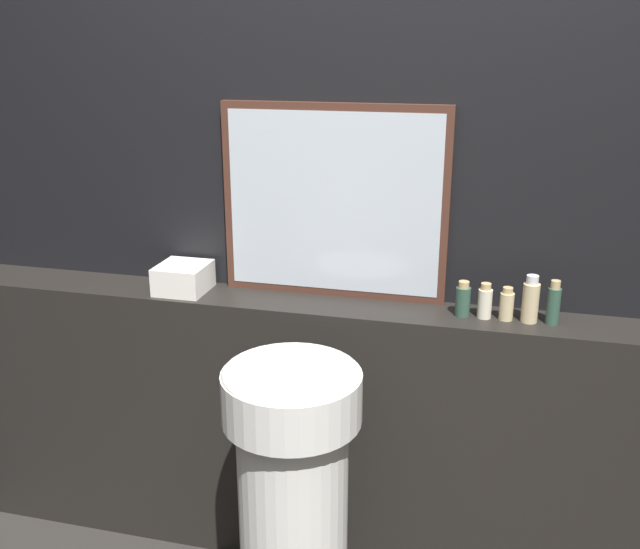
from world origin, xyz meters
TOP-DOWN VIEW (x-y plane):
  - wall_back at (0.00, 1.30)m, footprint 8.00×0.06m
  - vanity_counter at (0.00, 1.16)m, footprint 2.86×0.22m
  - pedestal_sink at (-0.02, 0.73)m, footprint 0.40×0.40m
  - mirror at (-0.02, 1.25)m, footprint 0.76×0.03m
  - towel_stack at (-0.53, 1.16)m, footprint 0.17×0.18m
  - shampoo_bottle at (0.42, 1.16)m, footprint 0.05×0.05m
  - conditioner_bottle at (0.49, 1.16)m, footprint 0.04×0.04m
  - lotion_bottle at (0.56, 1.16)m, footprint 0.04×0.04m
  - body_wash_bottle at (0.63, 1.16)m, footprint 0.05×0.05m
  - hand_soap_bottle at (0.70, 1.16)m, footprint 0.04×0.04m

SIDE VIEW (x-z plane):
  - vanity_counter at x=0.00m, z-range 0.00..0.99m
  - pedestal_sink at x=-0.02m, z-range 0.04..0.99m
  - towel_stack at x=-0.53m, z-range 0.99..1.08m
  - lotion_bottle at x=0.56m, z-range 0.98..1.09m
  - conditioner_bottle at x=0.49m, z-range 0.98..1.10m
  - shampoo_bottle at x=0.42m, z-range 0.98..1.10m
  - hand_soap_bottle at x=0.70m, z-range 0.98..1.12m
  - body_wash_bottle at x=0.63m, z-range 0.98..1.13m
  - wall_back at x=0.00m, z-range 0.00..2.50m
  - mirror at x=-0.02m, z-range 0.99..1.63m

